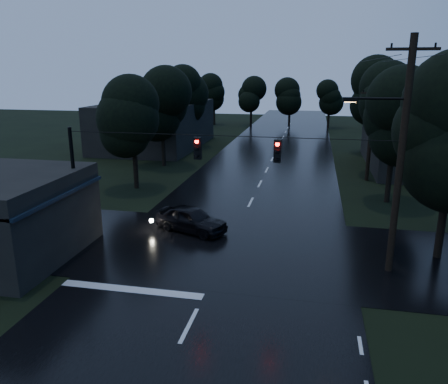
% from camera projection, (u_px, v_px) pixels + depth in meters
% --- Properties ---
extents(main_road, '(12.00, 120.00, 0.02)m').
position_uv_depth(main_road, '(267.00, 170.00, 38.81)').
color(main_road, black).
rests_on(main_road, ground).
extents(cross_street, '(60.00, 9.00, 0.02)m').
position_uv_depth(cross_street, '(228.00, 248.00, 21.84)').
color(cross_street, black).
rests_on(cross_street, ground).
extents(building_far_right, '(10.00, 14.00, 4.40)m').
position_uv_depth(building_far_right, '(427.00, 144.00, 39.27)').
color(building_far_right, black).
rests_on(building_far_right, ground).
extents(building_far_left, '(10.00, 16.00, 5.00)m').
position_uv_depth(building_far_left, '(156.00, 125.00, 50.28)').
color(building_far_left, black).
rests_on(building_far_left, ground).
extents(utility_pole_main, '(3.50, 0.30, 10.00)m').
position_uv_depth(utility_pole_main, '(399.00, 154.00, 18.03)').
color(utility_pole_main, black).
rests_on(utility_pole_main, ground).
extents(utility_pole_far, '(2.00, 0.30, 7.50)m').
position_uv_depth(utility_pole_far, '(371.00, 132.00, 34.27)').
color(utility_pole_far, black).
rests_on(utility_pole_far, ground).
extents(anchor_pole_left, '(0.18, 0.18, 6.00)m').
position_uv_depth(anchor_pole_left, '(75.00, 188.00, 21.54)').
color(anchor_pole_left, black).
rests_on(anchor_pole_left, ground).
extents(span_signals, '(15.00, 0.37, 1.12)m').
position_uv_depth(span_signals, '(236.00, 149.00, 19.36)').
color(span_signals, black).
rests_on(span_signals, ground).
extents(tree_left_a, '(3.92, 3.92, 8.26)m').
position_uv_depth(tree_left_a, '(133.00, 118.00, 31.59)').
color(tree_left_a, black).
rests_on(tree_left_a, ground).
extents(tree_left_b, '(4.20, 4.20, 8.85)m').
position_uv_depth(tree_left_b, '(162.00, 104.00, 39.15)').
color(tree_left_b, black).
rests_on(tree_left_b, ground).
extents(tree_left_c, '(4.48, 4.48, 9.44)m').
position_uv_depth(tree_left_c, '(187.00, 94.00, 48.60)').
color(tree_left_c, black).
rests_on(tree_left_c, ground).
extents(tree_right_a, '(4.20, 4.20, 8.85)m').
position_uv_depth(tree_right_a, '(395.00, 118.00, 28.00)').
color(tree_right_a, black).
rests_on(tree_right_a, ground).
extents(tree_right_b, '(4.48, 4.48, 9.44)m').
position_uv_depth(tree_right_b, '(387.00, 103.00, 35.33)').
color(tree_right_b, black).
rests_on(tree_right_b, ground).
extents(tree_right_c, '(4.76, 4.76, 10.03)m').
position_uv_depth(tree_right_c, '(379.00, 93.00, 44.54)').
color(tree_right_c, black).
rests_on(tree_right_c, ground).
extents(car, '(4.48, 3.02, 1.42)m').
position_uv_depth(car, '(191.00, 219.00, 23.98)').
color(car, black).
rests_on(car, ground).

